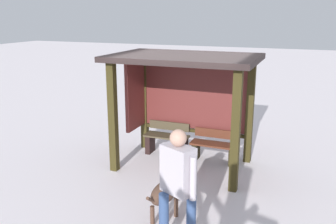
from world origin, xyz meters
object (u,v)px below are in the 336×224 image
at_px(bench_left_inside, 167,140).
at_px(dog, 167,191).
at_px(bench_center_inside, 214,148).
at_px(bus_shelter, 182,81).
at_px(person_walking, 178,180).

bearing_deg(bench_left_inside, dog, -68.17).
bearing_deg(bench_center_inside, bench_left_inside, -179.96).
relative_size(bench_center_inside, dog, 1.01).
xyz_separation_m(bench_left_inside, dog, (1.06, -2.64, 0.15)).
bearing_deg(bus_shelter, bench_center_inside, 22.82).
xyz_separation_m(bus_shelter, person_walking, (1.00, -2.99, -0.82)).
relative_size(bench_left_inside, person_walking, 0.59).
bearing_deg(person_walking, bench_left_inside, 114.28).
distance_m(bench_left_inside, dog, 2.85).
relative_size(bench_center_inside, person_walking, 0.59).
distance_m(bench_left_inside, person_walking, 3.66).
height_order(bench_center_inside, person_walking, person_walking).
bearing_deg(dog, bus_shelter, 103.93).
relative_size(bench_left_inside, bench_center_inside, 1.00).
bearing_deg(bench_center_inside, person_walking, -84.35).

